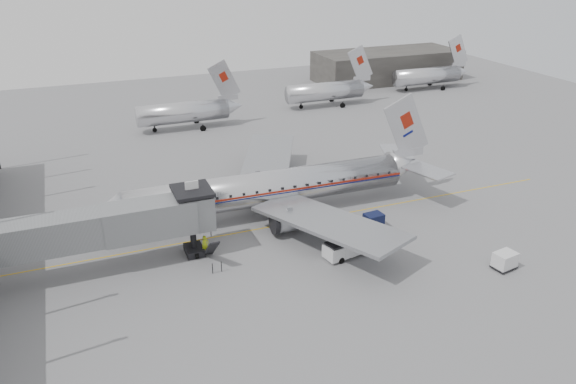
{
  "coord_description": "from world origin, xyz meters",
  "views": [
    {
      "loc": [
        -18.06,
        -41.8,
        26.45
      ],
      "look_at": [
        1.36,
        6.76,
        3.2
      ],
      "focal_mm": 35.0,
      "sensor_mm": 36.0,
      "label": 1
    }
  ],
  "objects_px": {
    "service_van": "(348,244)",
    "baggage_cart_navy": "(374,220)",
    "baggage_cart_white": "(505,260)",
    "airliner": "(275,187)",
    "ramp_worker": "(205,245)"
  },
  "relations": [
    {
      "from": "baggage_cart_white",
      "to": "service_van",
      "type": "bearing_deg",
      "value": 139.12
    },
    {
      "from": "airliner",
      "to": "baggage_cart_navy",
      "type": "bearing_deg",
      "value": -39.73
    },
    {
      "from": "baggage_cart_navy",
      "to": "baggage_cart_white",
      "type": "distance_m",
      "value": 13.12
    },
    {
      "from": "airliner",
      "to": "ramp_worker",
      "type": "distance_m",
      "value": 11.07
    },
    {
      "from": "airliner",
      "to": "ramp_worker",
      "type": "bearing_deg",
      "value": -145.43
    },
    {
      "from": "service_van",
      "to": "baggage_cart_white",
      "type": "bearing_deg",
      "value": -41.8
    },
    {
      "from": "service_van",
      "to": "baggage_cart_navy",
      "type": "height_order",
      "value": "service_van"
    },
    {
      "from": "ramp_worker",
      "to": "airliner",
      "type": "bearing_deg",
      "value": 20.76
    },
    {
      "from": "baggage_cart_navy",
      "to": "airliner",
      "type": "bearing_deg",
      "value": 133.65
    },
    {
      "from": "airliner",
      "to": "ramp_worker",
      "type": "height_order",
      "value": "airliner"
    },
    {
      "from": "baggage_cart_white",
      "to": "airliner",
      "type": "bearing_deg",
      "value": 119.79
    },
    {
      "from": "baggage_cart_navy",
      "to": "baggage_cart_white",
      "type": "bearing_deg",
      "value": -64.03
    },
    {
      "from": "baggage_cart_navy",
      "to": "ramp_worker",
      "type": "distance_m",
      "value": 17.17
    },
    {
      "from": "baggage_cart_white",
      "to": "ramp_worker",
      "type": "height_order",
      "value": "ramp_worker"
    },
    {
      "from": "service_van",
      "to": "baggage_cart_navy",
      "type": "distance_m",
      "value": 6.38
    }
  ]
}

